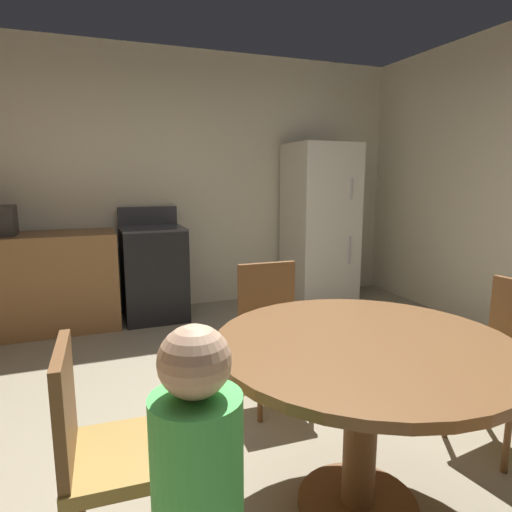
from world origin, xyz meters
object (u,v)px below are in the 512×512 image
(chair_north, at_px, (273,324))
(chair_west, at_px, (104,446))
(oven_range, at_px, (154,272))
(refrigerator, at_px, (319,224))
(chair_east, at_px, (509,353))
(dining_table, at_px, (363,376))

(chair_north, relative_size, chair_west, 1.00)
(oven_range, relative_size, chair_west, 1.26)
(refrigerator, xyz_separation_m, chair_north, (-1.38, -1.90, -0.38))
(chair_east, distance_m, chair_north, 1.31)
(dining_table, xyz_separation_m, chair_north, (0.03, 1.02, -0.10))
(chair_north, height_order, chair_west, same)
(chair_north, bearing_deg, chair_west, -45.33)
(chair_west, bearing_deg, dining_table, 0.00)
(refrigerator, bearing_deg, chair_east, -98.25)
(dining_table, relative_size, chair_west, 1.41)
(oven_range, relative_size, chair_east, 1.26)
(oven_range, relative_size, chair_north, 1.26)
(dining_table, relative_size, chair_east, 1.41)
(chair_north, bearing_deg, chair_east, 49.86)
(refrigerator, bearing_deg, oven_range, 178.32)
(dining_table, height_order, chair_west, chair_west)
(chair_north, distance_m, chair_west, 1.43)
(refrigerator, bearing_deg, chair_north, -125.88)
(oven_range, relative_size, dining_table, 0.90)
(dining_table, bearing_deg, refrigerator, 64.23)
(refrigerator, height_order, chair_north, refrigerator)
(chair_north, bearing_deg, dining_table, 0.00)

